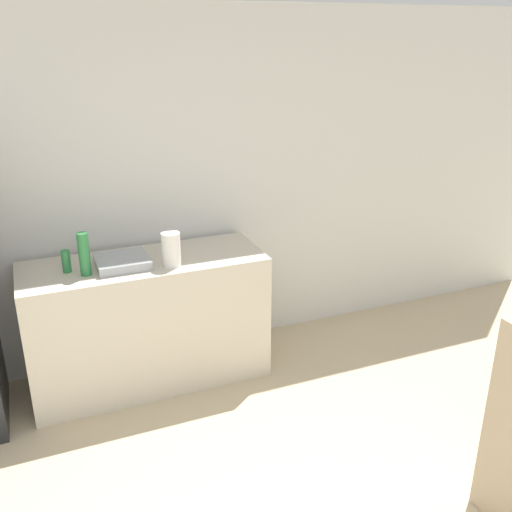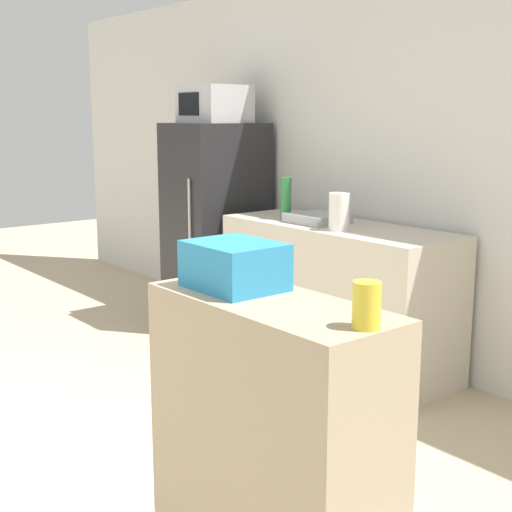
{
  "view_description": "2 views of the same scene",
  "coord_description": "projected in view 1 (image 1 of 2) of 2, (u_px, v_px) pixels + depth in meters",
  "views": [
    {
      "loc": [
        -0.53,
        -0.86,
        2.39
      ],
      "look_at": [
        0.69,
        2.1,
        1.14
      ],
      "focal_mm": 40.0,
      "sensor_mm": 36.0,
      "label": 1
    },
    {
      "loc": [
        3.33,
        -0.47,
        1.63
      ],
      "look_at": [
        0.43,
        1.88,
        0.89
      ],
      "focal_mm": 50.0,
      "sensor_mm": 36.0,
      "label": 2
    }
  ],
  "objects": [
    {
      "name": "counter",
      "position": [
        148.0,
        321.0,
        4.08
      ],
      "size": [
        1.66,
        0.62,
        0.94
      ],
      "primitive_type": "cube",
      "color": "beige",
      "rests_on": "ground_plane"
    },
    {
      "name": "paper_towel_roll",
      "position": [
        171.0,
        249.0,
        3.79
      ],
      "size": [
        0.13,
        0.13,
        0.23
      ],
      "primitive_type": "cylinder",
      "color": "white",
      "rests_on": "counter"
    },
    {
      "name": "sink_basin",
      "position": [
        122.0,
        262.0,
        3.81
      ],
      "size": [
        0.34,
        0.32,
        0.06
      ],
      "primitive_type": "cube",
      "color": "#9EA3A8",
      "rests_on": "counter"
    },
    {
      "name": "bottle_tall",
      "position": [
        84.0,
        254.0,
        3.63
      ],
      "size": [
        0.07,
        0.07,
        0.28
      ],
      "primitive_type": "cylinder",
      "color": "#2D7F42",
      "rests_on": "counter"
    },
    {
      "name": "bottle_short",
      "position": [
        66.0,
        261.0,
        3.7
      ],
      "size": [
        0.06,
        0.06,
        0.15
      ],
      "primitive_type": "cylinder",
      "color": "#2D7F42",
      "rests_on": "counter"
    },
    {
      "name": "wall_back",
      "position": [
        109.0,
        198.0,
        4.05
      ],
      "size": [
        8.0,
        0.06,
        2.6
      ],
      "primitive_type": "cube",
      "color": "silver",
      "rests_on": "ground_plane"
    }
  ]
}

